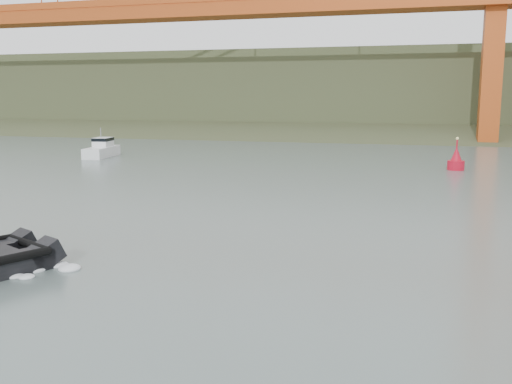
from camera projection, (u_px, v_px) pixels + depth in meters
ground at (226, 280)px, 23.49m from camera, size 400.00×400.00×0.00m
headlands at (388, 98)px, 141.46m from camera, size 500.00×105.36×27.12m
motorboat at (102, 149)px, 71.53m from camera, size 3.25×7.13×3.78m
nav_buoy at (456, 161)px, 58.77m from camera, size 1.72×1.72×3.59m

